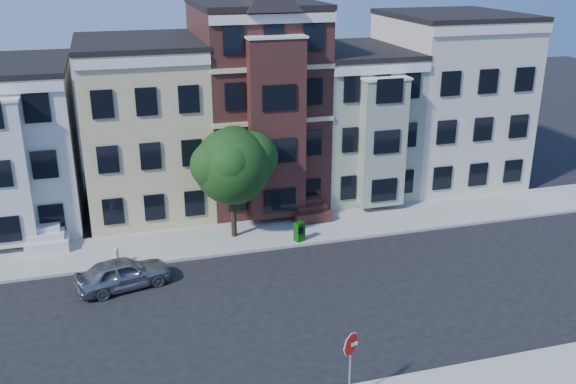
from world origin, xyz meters
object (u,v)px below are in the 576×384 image
object	(u,v)px
street_tree	(232,171)
fire_hydrant	(117,258)
stop_sign	(350,364)
newspaper_box	(299,232)
parked_car	(123,273)

from	to	relation	value
street_tree	fire_hydrant	distance (m)	7.48
stop_sign	newspaper_box	bearing A→B (deg)	67.60
fire_hydrant	newspaper_box	bearing A→B (deg)	0.94
street_tree	newspaper_box	size ratio (longest dim) A/B	6.98
newspaper_box	stop_sign	world-z (taller)	stop_sign
fire_hydrant	parked_car	bearing A→B (deg)	-84.00
parked_car	stop_sign	world-z (taller)	stop_sign
parked_car	fire_hydrant	bearing A→B (deg)	-7.67
street_tree	newspaper_box	world-z (taller)	street_tree
parked_car	fire_hydrant	distance (m)	2.30
newspaper_box	parked_car	bearing A→B (deg)	172.67
street_tree	fire_hydrant	xyz separation A→B (m)	(-6.41, -1.78, -3.42)
fire_hydrant	stop_sign	distance (m)	15.17
street_tree	newspaper_box	bearing A→B (deg)	-26.11
fire_hydrant	stop_sign	world-z (taller)	stop_sign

